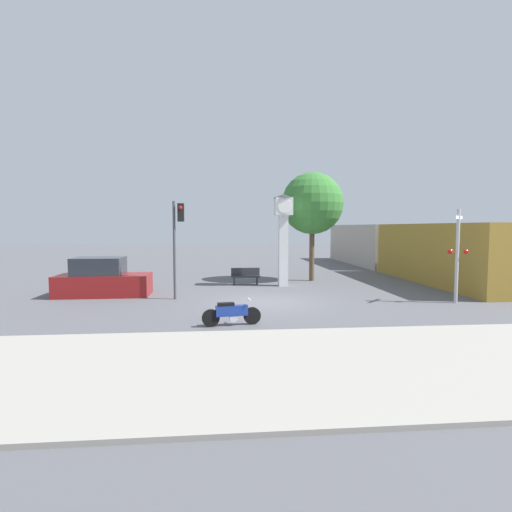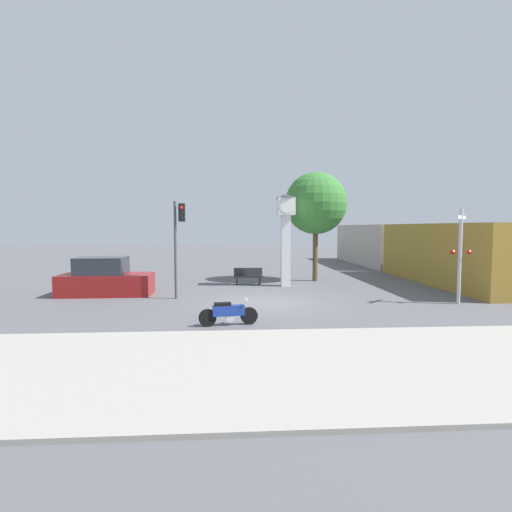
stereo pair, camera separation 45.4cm
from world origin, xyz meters
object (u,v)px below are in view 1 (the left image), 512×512
at_px(street_tree, 312,204).
at_px(railroad_crossing_signal, 457,252).
at_px(traffic_light, 177,232).
at_px(motorcycle, 232,313).
at_px(freight_train, 395,248).
at_px(clock_tower, 283,226).
at_px(parked_car, 102,280).
at_px(bench, 245,276).

bearing_deg(street_tree, railroad_crossing_signal, -59.42).
bearing_deg(traffic_light, street_tree, 36.96).
height_order(motorcycle, street_tree, street_tree).
relative_size(freight_train, railroad_crossing_signal, 6.07).
relative_size(motorcycle, clock_tower, 0.39).
bearing_deg(traffic_light, motorcycle, -66.29).
bearing_deg(railroad_crossing_signal, freight_train, 76.96).
distance_m(clock_tower, parked_car, 9.53).
xyz_separation_m(freight_train, street_tree, (-7.21, -4.45, 2.89)).
xyz_separation_m(railroad_crossing_signal, bench, (-8.50, 6.27, -1.66)).
height_order(motorcycle, bench, bench).
height_order(clock_tower, railroad_crossing_signal, clock_tower).
distance_m(motorcycle, freight_train, 19.46).
bearing_deg(bench, railroad_crossing_signal, -36.42).
relative_size(traffic_light, parked_car, 1.03).
bearing_deg(clock_tower, motorcycle, -109.68).
relative_size(motorcycle, traffic_light, 0.44).
distance_m(motorcycle, bench, 9.37).
xyz_separation_m(clock_tower, freight_train, (9.26, 6.42, -1.57)).
distance_m(freight_train, street_tree, 8.95).
relative_size(motorcycle, freight_train, 0.08).
bearing_deg(motorcycle, traffic_light, 104.56).
height_order(traffic_light, bench, traffic_light).
bearing_deg(railroad_crossing_signal, traffic_light, 170.37).
height_order(railroad_crossing_signal, bench, railroad_crossing_signal).
bearing_deg(street_tree, motorcycle, -115.89).
distance_m(traffic_light, street_tree, 9.32).
bearing_deg(clock_tower, freight_train, 34.71).
height_order(motorcycle, clock_tower, clock_tower).
bearing_deg(street_tree, clock_tower, -136.16).
bearing_deg(bench, motorcycle, -96.55).
height_order(freight_train, parked_car, freight_train).
bearing_deg(clock_tower, parked_car, -165.21).
bearing_deg(railroad_crossing_signal, parked_car, 168.25).
relative_size(bench, parked_car, 0.38).
xyz_separation_m(motorcycle, railroad_crossing_signal, (9.57, 3.04, 1.74)).
bearing_deg(parked_car, railroad_crossing_signal, -12.20).
xyz_separation_m(motorcycle, traffic_light, (-2.21, 5.04, 2.57)).
bearing_deg(freight_train, bench, -153.19).
distance_m(clock_tower, freight_train, 11.38).
xyz_separation_m(motorcycle, freight_train, (12.34, 15.00, 1.29)).
distance_m(motorcycle, parked_car, 8.54).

